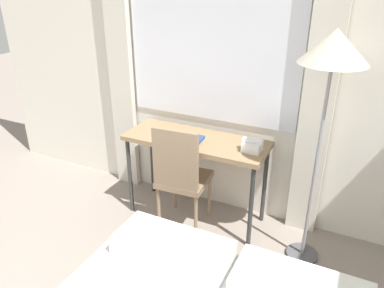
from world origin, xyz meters
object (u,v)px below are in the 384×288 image
object	(u,v)px
desk	(196,147)
desk_chair	(181,174)
standing_lamp	(333,60)
telephone	(252,146)
book	(188,138)

from	to	relation	value
desk	desk_chair	xyz separation A→B (m)	(-0.04, -0.20, -0.17)
standing_lamp	telephone	distance (m)	0.89
desk_chair	book	size ratio (longest dim) A/B	3.64
telephone	book	distance (m)	0.55
desk_chair	telephone	distance (m)	0.63
desk_chair	book	distance (m)	0.30
telephone	standing_lamp	bearing A→B (deg)	-11.94
standing_lamp	telephone	world-z (taller)	standing_lamp
desk	telephone	bearing A→B (deg)	-2.43
desk	standing_lamp	size ratio (longest dim) A/B	0.70
desk	standing_lamp	world-z (taller)	standing_lamp
desk	desk_chair	distance (m)	0.26
standing_lamp	telephone	xyz separation A→B (m)	(-0.49, 0.10, -0.73)
desk	book	world-z (taller)	book
desk_chair	telephone	world-z (taller)	desk_chair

